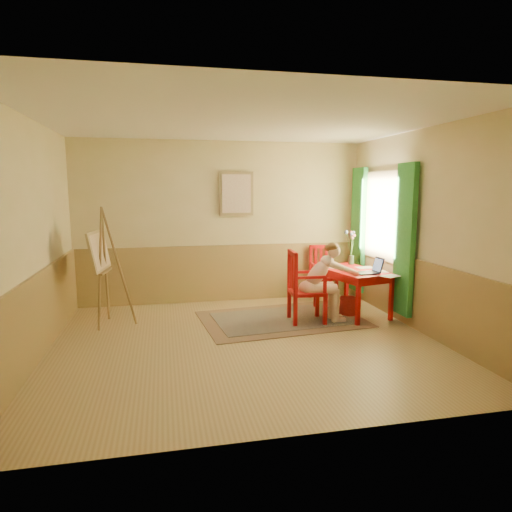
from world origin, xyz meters
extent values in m
cube|color=tan|center=(0.00, 0.00, -0.01)|extent=(5.00, 4.50, 0.02)
cube|color=white|center=(0.00, 0.00, 2.81)|extent=(5.00, 4.50, 0.02)
cube|color=#CBBB7C|center=(0.00, 2.26, 1.40)|extent=(5.00, 0.02, 2.80)
cube|color=#CBBB7C|center=(0.00, -2.26, 1.40)|extent=(5.00, 0.02, 2.80)
cube|color=#CBBB7C|center=(-2.51, 0.00, 1.40)|extent=(0.02, 4.50, 2.80)
cube|color=#CBBB7C|center=(2.51, 0.00, 1.40)|extent=(0.02, 4.50, 2.80)
cube|color=tan|center=(0.00, 2.23, 0.50)|extent=(5.00, 0.04, 1.00)
cube|color=tan|center=(-2.48, 0.00, 0.50)|extent=(0.04, 4.50, 1.00)
cube|color=tan|center=(2.48, 0.00, 0.50)|extent=(0.04, 4.50, 1.00)
cube|color=white|center=(2.47, 1.10, 1.55)|extent=(0.02, 1.00, 1.30)
cube|color=#988050|center=(2.45, 1.10, 1.55)|extent=(0.03, 1.12, 1.42)
cube|color=#399032|center=(2.40, 0.32, 1.25)|extent=(0.08, 0.45, 2.20)
cube|color=#399032|center=(2.40, 1.88, 1.25)|extent=(0.08, 0.45, 2.20)
cube|color=#988050|center=(0.25, 2.21, 1.90)|extent=(0.60, 0.04, 0.76)
cube|color=beige|center=(0.25, 2.19, 1.90)|extent=(0.50, 0.02, 0.66)
cube|color=#8C7251|center=(0.72, 0.89, 0.01)|extent=(2.55, 1.84, 0.01)
cube|color=black|center=(0.72, 0.89, 0.01)|extent=(2.11, 1.40, 0.01)
cube|color=red|center=(1.90, 0.96, 0.70)|extent=(0.98, 1.33, 0.04)
cube|color=red|center=(1.90, 0.96, 0.63)|extent=(0.86, 1.21, 0.10)
cube|color=red|center=(1.72, 0.35, 0.34)|extent=(0.07, 0.07, 0.68)
cube|color=red|center=(2.33, 0.50, 0.34)|extent=(0.07, 0.07, 0.68)
cube|color=red|center=(1.47, 1.43, 0.34)|extent=(0.07, 0.07, 0.68)
cube|color=red|center=(2.07, 1.57, 0.34)|extent=(0.07, 0.07, 0.68)
cube|color=red|center=(1.05, 0.68, 0.46)|extent=(0.53, 0.51, 0.05)
cube|color=red|center=(0.82, 0.49, 0.22)|extent=(0.06, 0.06, 0.44)
cube|color=red|center=(1.26, 0.46, 0.22)|extent=(0.06, 0.06, 0.44)
cube|color=red|center=(0.85, 0.91, 0.22)|extent=(0.06, 0.06, 0.44)
cube|color=red|center=(1.29, 0.88, 0.22)|extent=(0.06, 0.06, 0.44)
cube|color=red|center=(0.82, 0.49, 0.79)|extent=(0.06, 0.06, 0.60)
cube|color=red|center=(0.85, 0.91, 0.79)|extent=(0.06, 0.06, 0.60)
cube|color=red|center=(0.83, 0.70, 1.05)|extent=(0.09, 0.48, 0.06)
cube|color=red|center=(0.82, 0.59, 0.77)|extent=(0.04, 0.05, 0.49)
cube|color=red|center=(0.83, 0.70, 0.77)|extent=(0.04, 0.05, 0.49)
cube|color=red|center=(0.84, 0.81, 0.77)|extent=(0.04, 0.05, 0.49)
cube|color=red|center=(1.04, 0.47, 0.73)|extent=(0.45, 0.08, 0.04)
cube|color=red|center=(1.25, 0.46, 0.61)|extent=(0.05, 0.05, 0.24)
cube|color=red|center=(1.07, 0.89, 0.73)|extent=(0.45, 0.08, 0.04)
cube|color=red|center=(1.28, 0.88, 0.61)|extent=(0.05, 0.05, 0.24)
cube|color=red|center=(1.77, 1.91, 0.42)|extent=(0.47, 0.49, 0.04)
cube|color=red|center=(1.60, 2.12, 0.20)|extent=(0.05, 0.05, 0.39)
cube|color=red|center=(1.56, 1.73, 0.20)|extent=(0.05, 0.05, 0.39)
cube|color=red|center=(1.98, 2.09, 0.20)|extent=(0.05, 0.05, 0.39)
cube|color=red|center=(1.94, 1.69, 0.20)|extent=(0.05, 0.05, 0.39)
cube|color=red|center=(1.60, 2.12, 0.71)|extent=(0.05, 0.05, 0.54)
cube|color=red|center=(1.98, 2.09, 0.71)|extent=(0.05, 0.05, 0.54)
cube|color=red|center=(1.79, 2.10, 0.94)|extent=(0.43, 0.09, 0.06)
cube|color=red|center=(1.69, 2.11, 0.69)|extent=(0.05, 0.03, 0.44)
cube|color=red|center=(1.79, 2.10, 0.69)|extent=(0.05, 0.03, 0.44)
cube|color=red|center=(1.89, 2.09, 0.69)|extent=(0.05, 0.03, 0.44)
cube|color=red|center=(1.58, 1.93, 0.65)|extent=(0.08, 0.40, 0.03)
cube|color=red|center=(1.56, 1.74, 0.54)|extent=(0.04, 0.04, 0.21)
cube|color=red|center=(1.96, 1.89, 0.65)|extent=(0.08, 0.40, 0.03)
cube|color=red|center=(1.94, 1.70, 0.54)|extent=(0.04, 0.04, 0.21)
ellipsoid|color=beige|center=(1.06, 0.66, 0.53)|extent=(0.29, 0.36, 0.22)
cylinder|color=beige|center=(1.26, 0.56, 0.52)|extent=(0.43, 0.18, 0.15)
cylinder|color=beige|center=(1.27, 0.73, 0.52)|extent=(0.43, 0.18, 0.15)
cylinder|color=beige|center=(1.46, 0.55, 0.27)|extent=(0.12, 0.12, 0.48)
cylinder|color=beige|center=(1.47, 0.72, 0.27)|extent=(0.12, 0.12, 0.48)
cube|color=beige|center=(1.52, 0.55, 0.03)|extent=(0.21, 0.10, 0.07)
cube|color=beige|center=(1.53, 0.72, 0.03)|extent=(0.21, 0.10, 0.07)
ellipsoid|color=beige|center=(1.20, 0.65, 0.74)|extent=(0.48, 0.31, 0.50)
ellipsoid|color=beige|center=(1.35, 0.64, 0.92)|extent=(0.21, 0.30, 0.17)
sphere|color=beige|center=(1.44, 0.64, 1.08)|extent=(0.20, 0.20, 0.19)
ellipsoid|color=brown|center=(1.42, 0.64, 1.13)|extent=(0.19, 0.20, 0.14)
sphere|color=brown|center=(1.35, 0.64, 1.12)|extent=(0.11, 0.11, 0.10)
cylinder|color=beige|center=(1.42, 0.50, 0.87)|extent=(0.22, 0.12, 0.14)
cylinder|color=beige|center=(1.64, 0.50, 0.79)|extent=(0.29, 0.12, 0.16)
sphere|color=beige|center=(1.51, 0.48, 0.84)|extent=(0.09, 0.09, 0.08)
sphere|color=beige|center=(1.76, 0.52, 0.74)|extent=(0.07, 0.07, 0.07)
cylinder|color=beige|center=(1.45, 0.78, 0.87)|extent=(0.21, 0.09, 0.14)
cylinder|color=beige|center=(1.66, 0.74, 0.79)|extent=(0.29, 0.15, 0.16)
sphere|color=beige|center=(1.54, 0.78, 0.84)|extent=(0.09, 0.09, 0.08)
sphere|color=beige|center=(1.78, 0.70, 0.74)|extent=(0.07, 0.07, 0.07)
cube|color=#1E2338|center=(1.97, 0.61, 0.73)|extent=(0.35, 0.26, 0.02)
cube|color=#2D3342|center=(1.97, 0.61, 0.73)|extent=(0.30, 0.21, 0.00)
cube|color=#1E2338|center=(2.16, 0.63, 0.85)|extent=(0.09, 0.24, 0.22)
cube|color=#99BFF2|center=(2.15, 0.63, 0.84)|extent=(0.07, 0.20, 0.18)
cube|color=white|center=(2.22, 0.35, 0.72)|extent=(0.35, 0.31, 0.00)
cube|color=white|center=(2.17, 1.07, 0.72)|extent=(0.30, 0.23, 0.00)
cube|color=white|center=(1.72, 1.19, 0.72)|extent=(0.35, 0.33, 0.00)
cube|color=white|center=(2.19, 0.71, 0.72)|extent=(0.30, 0.22, 0.00)
cylinder|color=#3F724C|center=(2.08, 1.42, 0.80)|extent=(0.09, 0.09, 0.15)
cylinder|color=#3F7233|center=(2.05, 1.48, 1.05)|extent=(0.06, 0.12, 0.41)
sphere|color=#728CD8|center=(2.03, 1.54, 1.26)|extent=(0.06, 0.06, 0.06)
cylinder|color=#3F7233|center=(2.05, 1.39, 1.07)|extent=(0.06, 0.09, 0.43)
sphere|color=pink|center=(2.03, 1.35, 1.28)|extent=(0.04, 0.04, 0.04)
cylinder|color=#3F7233|center=(2.09, 1.44, 1.01)|extent=(0.03, 0.04, 0.31)
sphere|color=pink|center=(2.10, 1.46, 1.17)|extent=(0.05, 0.05, 0.05)
cylinder|color=#3F7233|center=(2.05, 1.37, 1.05)|extent=(0.07, 0.12, 0.40)
sphere|color=#728CD8|center=(2.02, 1.31, 1.25)|extent=(0.06, 0.06, 0.06)
cylinder|color=#3F7233|center=(2.12, 1.46, 1.03)|extent=(0.09, 0.09, 0.35)
sphere|color=pink|center=(2.16, 1.50, 1.20)|extent=(0.05, 0.05, 0.05)
cylinder|color=#3F7233|center=(2.10, 1.44, 1.03)|extent=(0.05, 0.05, 0.36)
sphere|color=pink|center=(2.12, 1.46, 1.21)|extent=(0.05, 0.05, 0.05)
cylinder|color=#3F7233|center=(2.11, 1.47, 1.05)|extent=(0.08, 0.10, 0.40)
sphere|color=#728CD8|center=(2.15, 1.51, 1.26)|extent=(0.05, 0.05, 0.05)
cylinder|color=#A7201B|center=(1.82, 0.91, 0.14)|extent=(0.31, 0.31, 0.28)
cylinder|color=brown|center=(-1.91, 1.04, 0.87)|extent=(0.13, 0.31, 1.74)
cylinder|color=brown|center=(-1.87, 1.32, 0.87)|extent=(0.04, 0.32, 1.74)
cylinder|color=brown|center=(-1.65, 1.15, 0.87)|extent=(0.45, 0.10, 1.74)
cylinder|color=brown|center=(-1.91, 1.19, 0.80)|extent=(0.10, 0.49, 0.03)
cube|color=brown|center=(-1.85, 1.18, 0.80)|extent=(0.13, 0.53, 0.03)
cube|color=#988050|center=(-1.93, 1.19, 1.10)|extent=(0.24, 0.78, 0.58)
cube|color=beige|center=(-1.91, 1.19, 1.10)|extent=(0.19, 0.70, 0.50)
camera|label=1|loc=(-1.01, -5.41, 1.98)|focal=30.88mm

